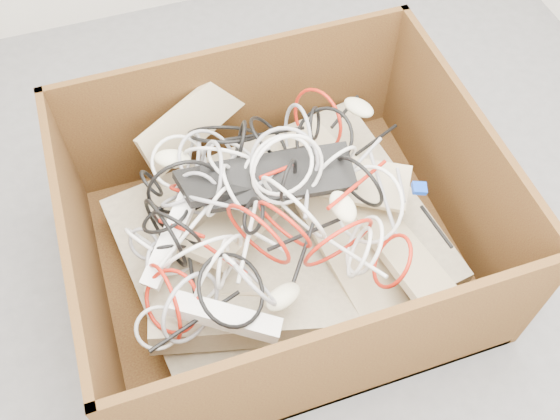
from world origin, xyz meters
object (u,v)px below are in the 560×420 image
object	(u,v)px
power_strip_left	(170,240)
vga_plug	(419,188)
power_strip_right	(226,317)
cardboard_box	(277,243)

from	to	relation	value
power_strip_left	vga_plug	world-z (taller)	power_strip_left
power_strip_right	vga_plug	bearing A→B (deg)	48.30
cardboard_box	power_strip_right	size ratio (longest dim) A/B	4.06
cardboard_box	power_strip_left	distance (m)	0.41
power_strip_right	vga_plug	xyz separation A→B (m)	(0.69, 0.22, 0.01)
power_strip_left	vga_plug	bearing A→B (deg)	-54.18
power_strip_right	power_strip_left	bearing A→B (deg)	138.32
power_strip_left	vga_plug	distance (m)	0.79
vga_plug	power_strip_left	bearing A→B (deg)	-166.95
power_strip_right	vga_plug	size ratio (longest dim) A/B	6.92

